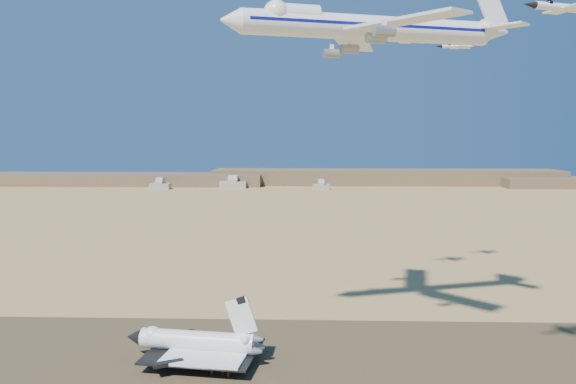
{
  "coord_description": "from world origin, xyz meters",
  "views": [
    {
      "loc": [
        24.08,
        -149.59,
        58.52
      ],
      "look_at": [
        18.76,
        8.0,
        42.91
      ],
      "focal_mm": 35.0,
      "sensor_mm": 36.0,
      "label": 1
    }
  ],
  "objects_px": {
    "shuttle": "(196,343)",
    "carrier_747": "(361,27)",
    "crew_c": "(223,372)",
    "chase_jet_f": "(455,47)",
    "chase_jet_e": "(406,40)",
    "chase_jet_a": "(561,7)",
    "crew_a": "(228,373)",
    "crew_b": "(212,372)"
  },
  "relations": [
    {
      "from": "chase_jet_a",
      "to": "chase_jet_f",
      "type": "distance_m",
      "value": 110.87
    },
    {
      "from": "carrier_747",
      "to": "crew_c",
      "type": "relative_size",
      "value": 51.8
    },
    {
      "from": "shuttle",
      "to": "chase_jet_e",
      "type": "bearing_deg",
      "value": 51.89
    },
    {
      "from": "carrier_747",
      "to": "chase_jet_f",
      "type": "relative_size",
      "value": 5.64
    },
    {
      "from": "shuttle",
      "to": "crew_c",
      "type": "height_order",
      "value": "shuttle"
    },
    {
      "from": "shuttle",
      "to": "crew_c",
      "type": "bearing_deg",
      "value": -38.17
    },
    {
      "from": "crew_b",
      "to": "chase_jet_a",
      "type": "relative_size",
      "value": 0.12
    },
    {
      "from": "shuttle",
      "to": "crew_b",
      "type": "bearing_deg",
      "value": -49.47
    },
    {
      "from": "shuttle",
      "to": "carrier_747",
      "type": "relative_size",
      "value": 0.45
    },
    {
      "from": "shuttle",
      "to": "carrier_747",
      "type": "height_order",
      "value": "carrier_747"
    },
    {
      "from": "carrier_747",
      "to": "chase_jet_a",
      "type": "height_order",
      "value": "carrier_747"
    },
    {
      "from": "chase_jet_e",
      "to": "chase_jet_f",
      "type": "bearing_deg",
      "value": 20.71
    },
    {
      "from": "crew_a",
      "to": "chase_jet_a",
      "type": "bearing_deg",
      "value": -93.71
    },
    {
      "from": "crew_a",
      "to": "chase_jet_f",
      "type": "xyz_separation_m",
      "value": [
        75.15,
        87.99,
        91.5
      ]
    },
    {
      "from": "shuttle",
      "to": "crew_c",
      "type": "relative_size",
      "value": 23.43
    },
    {
      "from": "chase_jet_f",
      "to": "chase_jet_e",
      "type": "bearing_deg",
      "value": -153.13
    },
    {
      "from": "carrier_747",
      "to": "chase_jet_a",
      "type": "xyz_separation_m",
      "value": [
        33.04,
        -43.3,
        -4.76
      ]
    },
    {
      "from": "shuttle",
      "to": "chase_jet_f",
      "type": "distance_m",
      "value": 145.05
    },
    {
      "from": "crew_b",
      "to": "chase_jet_f",
      "type": "distance_m",
      "value": 149.19
    },
    {
      "from": "chase_jet_e",
      "to": "crew_c",
      "type": "bearing_deg",
      "value": -145.92
    },
    {
      "from": "crew_a",
      "to": "crew_c",
      "type": "distance_m",
      "value": 1.86
    },
    {
      "from": "crew_a",
      "to": "crew_b",
      "type": "height_order",
      "value": "crew_a"
    },
    {
      "from": "carrier_747",
      "to": "chase_jet_e",
      "type": "height_order",
      "value": "carrier_747"
    },
    {
      "from": "crew_a",
      "to": "chase_jet_f",
      "type": "bearing_deg",
      "value": -25.77
    },
    {
      "from": "carrier_747",
      "to": "chase_jet_a",
      "type": "distance_m",
      "value": 54.68
    },
    {
      "from": "crew_b",
      "to": "crew_a",
      "type": "bearing_deg",
      "value": -101.15
    },
    {
      "from": "chase_jet_a",
      "to": "chase_jet_f",
      "type": "height_order",
      "value": "chase_jet_f"
    },
    {
      "from": "shuttle",
      "to": "crew_c",
      "type": "distance_m",
      "value": 12.32
    },
    {
      "from": "chase_jet_a",
      "to": "chase_jet_f",
      "type": "relative_size",
      "value": 1.05
    },
    {
      "from": "crew_c",
      "to": "chase_jet_f",
      "type": "bearing_deg",
      "value": -80.29
    },
    {
      "from": "shuttle",
      "to": "crew_c",
      "type": "xyz_separation_m",
      "value": [
        8.11,
        -8.35,
        -4.04
      ]
    },
    {
      "from": "crew_b",
      "to": "crew_c",
      "type": "relative_size",
      "value": 1.16
    },
    {
      "from": "shuttle",
      "to": "chase_jet_e",
      "type": "xyz_separation_m",
      "value": [
        63.3,
        61.59,
        87.23
      ]
    },
    {
      "from": "carrier_747",
      "to": "chase_jet_f",
      "type": "height_order",
      "value": "carrier_747"
    },
    {
      "from": "carrier_747",
      "to": "chase_jet_f",
      "type": "xyz_separation_m",
      "value": [
        41.98,
        66.76,
        5.22
      ]
    },
    {
      "from": "crew_a",
      "to": "chase_jet_a",
      "type": "distance_m",
      "value": 107.32
    },
    {
      "from": "shuttle",
      "to": "chase_jet_e",
      "type": "height_order",
      "value": "chase_jet_e"
    },
    {
      "from": "crew_c",
      "to": "chase_jet_f",
      "type": "height_order",
      "value": "chase_jet_f"
    },
    {
      "from": "shuttle",
      "to": "carrier_747",
      "type": "xyz_separation_m",
      "value": [
        42.79,
        11.82,
        82.41
      ]
    },
    {
      "from": "carrier_747",
      "to": "crew_c",
      "type": "distance_m",
      "value": 95.31
    },
    {
      "from": "chase_jet_a",
      "to": "crew_a",
      "type": "bearing_deg",
      "value": 141.07
    },
    {
      "from": "crew_c",
      "to": "chase_jet_f",
      "type": "distance_m",
      "value": 147.77
    }
  ]
}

